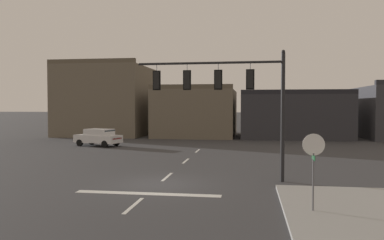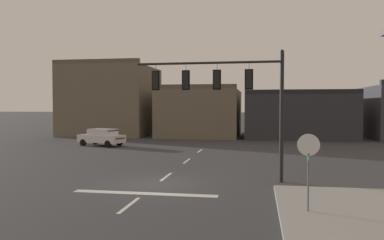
# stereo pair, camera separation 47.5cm
# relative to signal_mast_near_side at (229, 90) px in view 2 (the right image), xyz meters

# --- Properties ---
(ground_plane) EXTENTS (400.00, 400.00, 0.00)m
(ground_plane) POSITION_rel_signal_mast_near_side_xyz_m (-3.35, -1.62, -4.61)
(ground_plane) COLOR #353538
(sidewalk_near_corner) EXTENTS (5.00, 8.00, 0.15)m
(sidewalk_near_corner) POSITION_rel_signal_mast_near_side_xyz_m (4.70, -5.62, -4.54)
(sidewalk_near_corner) COLOR gray
(sidewalk_near_corner) RESTS_ON ground
(stop_bar_paint) EXTENTS (6.40, 0.50, 0.01)m
(stop_bar_paint) POSITION_rel_signal_mast_near_side_xyz_m (-3.35, -3.62, -4.61)
(stop_bar_paint) COLOR silver
(stop_bar_paint) RESTS_ON ground
(lane_centreline) EXTENTS (0.16, 26.40, 0.01)m
(lane_centreline) POSITION_rel_signal_mast_near_side_xyz_m (-3.35, 0.38, -4.61)
(lane_centreline) COLOR silver
(lane_centreline) RESTS_ON ground
(signal_mast_near_side) EXTENTS (7.50, 0.42, 6.56)m
(signal_mast_near_side) POSITION_rel_signal_mast_near_side_xyz_m (0.00, 0.00, 0.00)
(signal_mast_near_side) COLOR black
(signal_mast_near_side) RESTS_ON ground
(stop_sign) EXTENTS (0.76, 0.64, 2.83)m
(stop_sign) POSITION_rel_signal_mast_near_side_xyz_m (3.20, -5.87, -2.47)
(stop_sign) COLOR #56565B
(stop_sign) RESTS_ON ground
(car_lot_nearside) EXTENTS (4.73, 2.99, 1.61)m
(car_lot_nearside) POSITION_rel_signal_mast_near_side_xyz_m (-13.07, 14.76, -3.76)
(car_lot_nearside) COLOR silver
(car_lot_nearside) RESTS_ON ground
(building_row) EXTENTS (55.61, 13.20, 9.22)m
(building_row) POSITION_rel_signal_mast_near_side_xyz_m (4.70, 28.47, -1.15)
(building_row) COLOR #665B4C
(building_row) RESTS_ON ground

